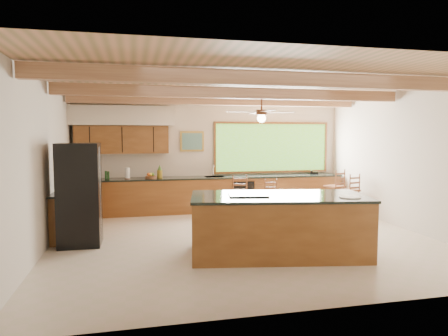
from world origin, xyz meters
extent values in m
plane|color=beige|center=(0.00, 0.00, 0.00)|extent=(7.20, 7.20, 0.00)
cube|color=beige|center=(0.00, 3.25, 1.50)|extent=(7.20, 0.04, 3.00)
cube|color=beige|center=(0.00, -3.25, 1.50)|extent=(7.20, 0.04, 3.00)
cube|color=beige|center=(-3.60, 0.00, 1.50)|extent=(0.04, 6.50, 3.00)
cube|color=beige|center=(3.60, 0.00, 1.50)|extent=(0.04, 6.50, 3.00)
cube|color=tan|center=(0.00, 0.00, 3.00)|extent=(7.20, 6.50, 0.04)
cube|color=#AA7E55|center=(0.00, -1.60, 2.86)|extent=(7.10, 0.15, 0.22)
cube|color=#AA7E55|center=(0.00, 0.50, 2.86)|extent=(7.10, 0.15, 0.22)
cube|color=#AA7E55|center=(0.00, 2.30, 2.86)|extent=(7.10, 0.15, 0.22)
cube|color=brown|center=(-2.35, 3.06, 1.90)|extent=(2.30, 0.35, 0.70)
cube|color=beige|center=(-2.35, 2.99, 2.50)|extent=(2.60, 0.50, 0.48)
cylinder|color=#FFEABF|center=(-3.05, 2.99, 2.27)|extent=(0.10, 0.10, 0.01)
cylinder|color=#FFEABF|center=(-1.65, 2.99, 2.27)|extent=(0.10, 0.10, 0.01)
cube|color=#7EBF44|center=(1.70, 3.22, 1.67)|extent=(3.20, 0.04, 1.30)
cube|color=#A78133|center=(-0.55, 3.22, 1.85)|extent=(0.64, 0.03, 0.54)
cube|color=#3F715D|center=(-0.55, 3.20, 1.85)|extent=(0.54, 0.01, 0.44)
cube|color=brown|center=(0.00, 2.91, 0.44)|extent=(7.00, 0.65, 0.88)
cube|color=black|center=(0.00, 2.91, 0.90)|extent=(7.04, 0.69, 0.04)
cube|color=brown|center=(-3.26, 1.35, 0.44)|extent=(0.65, 2.35, 0.88)
cube|color=black|center=(-3.26, 1.35, 0.90)|extent=(0.69, 2.39, 0.04)
cube|color=black|center=(0.70, 2.58, 0.42)|extent=(0.60, 0.02, 0.78)
cube|color=silver|center=(0.00, 2.91, 0.91)|extent=(0.50, 0.38, 0.03)
cylinder|color=silver|center=(0.00, 3.11, 1.07)|extent=(0.03, 0.03, 0.30)
cylinder|color=silver|center=(0.00, 3.01, 1.20)|extent=(0.03, 0.20, 0.03)
cylinder|color=white|center=(-2.24, 2.89, 1.06)|extent=(0.11, 0.11, 0.28)
cylinder|color=#1B431B|center=(-2.71, 2.99, 1.01)|extent=(0.05, 0.05, 0.19)
cylinder|color=#1B431B|center=(-2.76, 2.97, 1.02)|extent=(0.06, 0.06, 0.20)
cube|color=black|center=(2.87, 2.98, 0.97)|extent=(0.27, 0.25, 0.10)
cube|color=brown|center=(0.28, -1.11, 0.48)|extent=(3.05, 1.80, 0.97)
cube|color=black|center=(0.28, -1.11, 0.99)|extent=(3.10, 1.85, 0.04)
cube|color=black|center=(-0.22, -1.02, 1.02)|extent=(0.72, 0.61, 0.02)
cylinder|color=white|center=(1.31, -1.60, 1.02)|extent=(0.35, 0.35, 0.02)
cube|color=black|center=(-3.05, 0.24, 0.94)|extent=(0.73, 0.71, 1.87)
cube|color=silver|center=(-2.69, 0.24, 0.94)|extent=(0.02, 0.05, 1.72)
cube|color=brown|center=(1.05, 1.60, 0.60)|extent=(0.36, 0.36, 0.04)
cylinder|color=brown|center=(0.91, 1.46, 0.29)|extent=(0.03, 0.03, 0.58)
cylinder|color=brown|center=(1.19, 1.46, 0.29)|extent=(0.03, 0.03, 0.58)
cylinder|color=brown|center=(0.91, 1.74, 0.29)|extent=(0.03, 0.03, 0.58)
cylinder|color=brown|center=(1.19, 1.74, 0.29)|extent=(0.03, 0.03, 0.58)
cube|color=brown|center=(0.32, 1.60, 0.67)|extent=(0.46, 0.46, 0.04)
cylinder|color=brown|center=(0.16, 1.44, 0.32)|extent=(0.04, 0.04, 0.65)
cylinder|color=brown|center=(0.48, 1.44, 0.32)|extent=(0.04, 0.04, 0.65)
cylinder|color=brown|center=(0.16, 1.76, 0.32)|extent=(0.04, 0.04, 0.65)
cylinder|color=brown|center=(0.48, 1.76, 0.32)|extent=(0.04, 0.04, 0.65)
cube|color=brown|center=(3.19, 1.60, 0.64)|extent=(0.45, 0.45, 0.04)
cylinder|color=brown|center=(3.04, 1.45, 0.31)|extent=(0.04, 0.04, 0.62)
cylinder|color=brown|center=(3.34, 1.45, 0.31)|extent=(0.04, 0.04, 0.62)
cylinder|color=brown|center=(3.04, 1.75, 0.31)|extent=(0.04, 0.04, 0.62)
cylinder|color=brown|center=(3.34, 1.75, 0.31)|extent=(0.04, 0.04, 0.62)
cube|color=brown|center=(3.01, 2.04, 0.69)|extent=(0.52, 0.52, 0.04)
cylinder|color=brown|center=(2.85, 1.88, 0.33)|extent=(0.04, 0.04, 0.67)
cylinder|color=brown|center=(3.17, 1.88, 0.33)|extent=(0.04, 0.04, 0.67)
cylinder|color=brown|center=(2.85, 2.20, 0.33)|extent=(0.04, 0.04, 0.67)
cylinder|color=brown|center=(3.17, 2.20, 0.33)|extent=(0.04, 0.04, 0.67)
camera|label=1|loc=(-2.07, -7.36, 2.02)|focal=32.00mm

